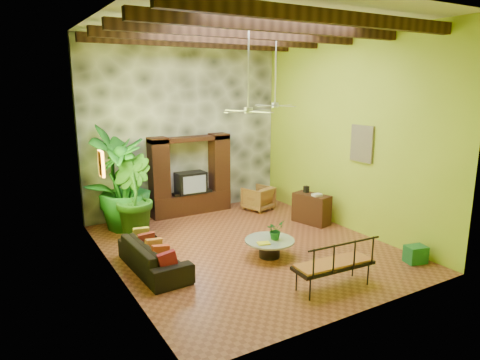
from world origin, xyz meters
TOP-DOWN VIEW (x-y plane):
  - ground at (0.00, 0.00)m, footprint 7.00×7.00m
  - ceiling at (0.00, 0.00)m, footprint 6.00×7.00m
  - back_wall at (0.00, 3.50)m, footprint 6.00×0.02m
  - left_wall at (-3.00, 0.00)m, footprint 0.02×7.00m
  - right_wall at (3.00, 0.00)m, footprint 0.02×7.00m
  - stone_accent_wall at (0.00, 3.44)m, footprint 5.98×0.10m
  - ceiling_beams at (0.00, 0.00)m, footprint 5.95×5.36m
  - entertainment_center at (0.00, 3.14)m, footprint 2.40×0.55m
  - ceiling_fan_front at (-0.20, -0.40)m, footprint 1.28×1.28m
  - ceiling_fan_back at (1.60, 1.20)m, footprint 1.28×1.28m
  - wall_art_mask at (-2.96, 1.00)m, footprint 0.06×0.32m
  - wall_art_painting at (2.96, -0.60)m, footprint 0.06×0.70m
  - sofa at (-2.30, -0.15)m, footprint 0.92×2.14m
  - wicker_armchair at (1.88, 2.40)m, footprint 0.97×0.99m
  - tall_plant_a at (-2.26, 2.89)m, footprint 1.72×1.69m
  - tall_plant_b at (-2.04, 2.10)m, footprint 1.11×1.28m
  - tall_plant_c at (-2.04, 2.73)m, footprint 1.39×1.39m
  - coffee_table at (0.13, -0.78)m, footprint 1.09×1.09m
  - centerpiece_plant at (0.26, -0.80)m, footprint 0.46×0.43m
  - yellow_tray at (-0.13, -0.93)m, footprint 0.31×0.25m
  - iron_bench at (0.32, -2.67)m, footprint 1.61×0.66m
  - side_console at (2.45, 0.59)m, footprint 0.69×1.09m
  - green_bin at (2.65, -2.62)m, footprint 0.49×0.41m

SIDE VIEW (x-z plane):
  - ground at x=0.00m, z-range 0.00..0.00m
  - green_bin at x=2.65m, z-range 0.00..0.37m
  - coffee_table at x=0.13m, z-range 0.06..0.46m
  - sofa at x=-2.30m, z-range 0.00..0.61m
  - wicker_armchair at x=1.88m, z-range 0.00..0.72m
  - side_console at x=2.45m, z-range 0.00..0.81m
  - yellow_tray at x=-0.13m, z-range 0.40..0.43m
  - iron_bench at x=0.32m, z-range 0.25..0.82m
  - centerpiece_plant at x=0.26m, z-range 0.40..0.82m
  - entertainment_center at x=0.00m, z-range -0.18..2.12m
  - tall_plant_b at x=-2.04m, z-range 0.00..2.05m
  - tall_plant_c at x=-2.04m, z-range 0.00..2.38m
  - tall_plant_a at x=-2.26m, z-range 0.00..2.73m
  - wall_art_mask at x=-2.96m, z-range 1.83..2.38m
  - wall_art_painting at x=2.96m, z-range 1.85..2.75m
  - back_wall at x=0.00m, z-range 0.00..5.00m
  - left_wall at x=-3.00m, z-range 0.00..5.00m
  - right_wall at x=3.00m, z-range 0.00..5.00m
  - stone_accent_wall at x=0.00m, z-range 0.01..4.99m
  - ceiling_fan_front at x=-0.20m, z-range 2.47..4.33m
  - ceiling_fan_back at x=1.60m, z-range 2.47..4.33m
  - ceiling_beams at x=0.00m, z-range 4.67..4.89m
  - ceiling at x=0.00m, z-range 4.99..5.01m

